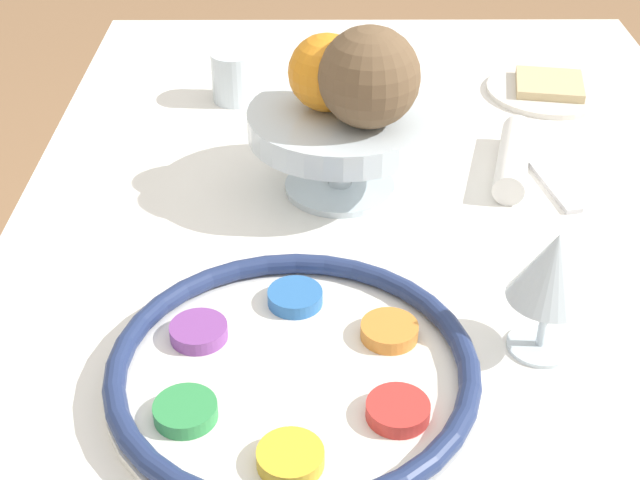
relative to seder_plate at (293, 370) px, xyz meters
name	(u,v)px	position (x,y,z in m)	size (l,w,h in m)	color
dining_table	(381,458)	(0.24, -0.11, -0.38)	(1.31, 0.87, 0.73)	white
seder_plate	(293,370)	(0.00, 0.00, 0.00)	(0.33, 0.33, 0.03)	white
wine_glass	(553,270)	(0.05, -0.23, 0.07)	(0.08, 0.08, 0.13)	silver
fruit_stand	(341,130)	(0.33, -0.05, 0.06)	(0.21, 0.21, 0.10)	silver
orange_fruit	(327,72)	(0.34, -0.03, 0.13)	(0.09, 0.09, 0.09)	orange
coconut	(369,77)	(0.30, -0.08, 0.14)	(0.11, 0.11, 0.11)	brown
bread_plate	(549,89)	(0.60, -0.36, -0.01)	(0.18, 0.18, 0.02)	silver
napkin_roll	(513,158)	(0.37, -0.26, 0.00)	(0.17, 0.08, 0.04)	white
cup_near	(234,77)	(0.58, 0.09, 0.02)	(0.06, 0.06, 0.07)	silver
spoon	(545,175)	(0.36, -0.30, -0.01)	(0.17, 0.05, 0.01)	silver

